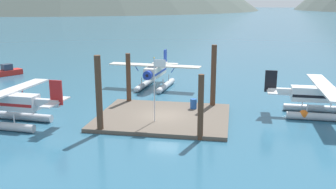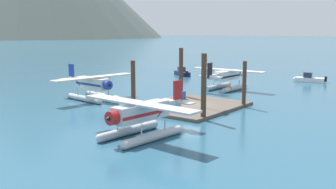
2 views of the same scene
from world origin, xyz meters
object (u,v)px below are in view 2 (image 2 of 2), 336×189
object	(u,v)px
fuel_drum	(183,95)
seaplane_cream_bow_left	(93,86)
seaplane_silver_port_aft	(141,117)
boat_white_open_se	(309,79)
boat_navy_open_east	(182,73)
flagpole	(203,74)
seaplane_white_stbd_fwd	(227,78)
mooring_buoy	(229,89)

from	to	relation	value
fuel_drum	seaplane_cream_bow_left	size ratio (longest dim) A/B	0.08
seaplane_cream_bow_left	seaplane_silver_port_aft	distance (m)	17.17
boat_white_open_se	boat_navy_open_east	bearing A→B (deg)	101.91
flagpole	seaplane_silver_port_aft	world-z (taller)	flagpole
boat_navy_open_east	boat_white_open_se	bearing A→B (deg)	-78.09
boat_navy_open_east	fuel_drum	bearing A→B (deg)	-144.10
seaplane_white_stbd_fwd	boat_white_open_se	distance (m)	15.87
flagpole	mooring_buoy	size ratio (longest dim) A/B	6.31
fuel_drum	boat_white_open_se	bearing A→B (deg)	-12.36
fuel_drum	seaplane_cream_bow_left	distance (m)	10.26
fuel_drum	boat_white_open_se	world-z (taller)	boat_white_open_se
boat_white_open_se	mooring_buoy	bearing A→B (deg)	162.86
seaplane_cream_bow_left	boat_navy_open_east	distance (m)	27.09
seaplane_white_stbd_fwd	boat_navy_open_east	distance (m)	17.88
seaplane_cream_bow_left	seaplane_white_stbd_fwd	size ratio (longest dim) A/B	1.01
seaplane_cream_bow_left	seaplane_silver_port_aft	bearing A→B (deg)	-120.12
flagpole	seaplane_cream_bow_left	size ratio (longest dim) A/B	0.49
fuel_drum	flagpole	bearing A→B (deg)	-121.29
flagpole	seaplane_white_stbd_fwd	bearing A→B (deg)	19.46
seaplane_white_stbd_fwd	flagpole	bearing A→B (deg)	-160.54
flagpole	seaplane_white_stbd_fwd	world-z (taller)	flagpole
mooring_buoy	seaplane_silver_port_aft	xyz separation A→B (m)	(-23.20, -5.51, 1.17)
flagpole	fuel_drum	size ratio (longest dim) A/B	5.83
flagpole	boat_white_open_se	world-z (taller)	flagpole
boat_white_open_se	seaplane_white_stbd_fwd	bearing A→B (deg)	157.26
seaplane_cream_bow_left	seaplane_white_stbd_fwd	world-z (taller)	same
boat_navy_open_east	boat_white_open_se	size ratio (longest dim) A/B	0.89
flagpole	boat_navy_open_east	bearing A→B (deg)	39.43
seaplane_white_stbd_fwd	boat_white_open_se	size ratio (longest dim) A/B	2.15
fuel_drum	seaplane_silver_port_aft	bearing A→B (deg)	-156.31
flagpole	boat_navy_open_east	world-z (taller)	flagpole
boat_white_open_se	seaplane_silver_port_aft	bearing A→B (deg)	-179.20
seaplane_cream_bow_left	seaplane_white_stbd_fwd	distance (m)	18.03
seaplane_white_stbd_fwd	boat_navy_open_east	size ratio (longest dim) A/B	2.41
seaplane_cream_bow_left	boat_navy_open_east	size ratio (longest dim) A/B	2.42
fuel_drum	seaplane_white_stbd_fwd	xyz separation A→B (m)	(10.76, 0.56, 0.84)
mooring_buoy	seaplane_cream_bow_left	xyz separation A→B (m)	(-14.59, 9.34, 1.17)
boat_navy_open_east	mooring_buoy	bearing A→B (deg)	-126.55
mooring_buoy	boat_navy_open_east	xyz separation A→B (m)	(11.70, 15.79, 0.08)
boat_white_open_se	fuel_drum	bearing A→B (deg)	167.64
flagpole	boat_white_open_se	xyz separation A→B (m)	(27.87, -1.43, -3.06)
flagpole	seaplane_white_stbd_fwd	xyz separation A→B (m)	(13.27, 4.69, -1.97)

